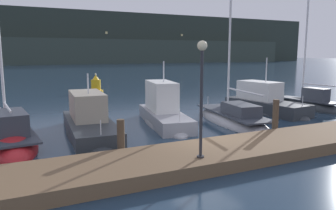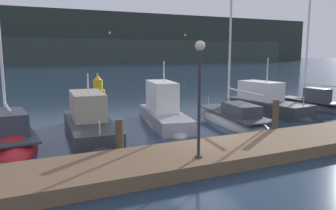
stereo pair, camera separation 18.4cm
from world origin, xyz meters
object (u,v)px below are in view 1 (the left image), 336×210
motorboat_berth_6 (265,106)px  sailboat_berth_7 (307,107)px  channel_buoy (96,85)px  motorboat_berth_4 (164,116)px  sailboat_berth_2 (8,139)px  dock_lamppost (202,80)px  sailboat_berth_5 (233,121)px  motorboat_berth_3 (90,127)px

motorboat_berth_6 → sailboat_berth_7: sailboat_berth_7 is taller
channel_buoy → motorboat_berth_4: bearing=-90.5°
sailboat_berth_2 → motorboat_berth_4: size_ratio=1.56×
sailboat_berth_2 → dock_lamppost: 9.28m
dock_lamppost → sailboat_berth_7: bearing=28.8°
sailboat_berth_5 → channel_buoy: size_ratio=5.11×
sailboat_berth_7 → dock_lamppost: (-12.91, -7.10, 2.84)m
motorboat_berth_3 → channel_buoy: motorboat_berth_3 is taller
motorboat_berth_4 → sailboat_berth_7: (10.97, 0.01, -0.28)m
motorboat_berth_3 → motorboat_berth_4: bearing=7.4°
channel_buoy → motorboat_berth_3: bearing=-104.2°
sailboat_berth_2 → motorboat_berth_4: (7.68, 0.37, 0.31)m
motorboat_berth_4 → dock_lamppost: size_ratio=1.79×
sailboat_berth_2 → dock_lamppost: bearing=-49.4°
sailboat_berth_2 → sailboat_berth_5: 11.26m
sailboat_berth_2 → sailboat_berth_7: size_ratio=1.23×
motorboat_berth_3 → motorboat_berth_4: 4.20m
sailboat_berth_2 → channel_buoy: sailboat_berth_2 is taller
channel_buoy → sailboat_berth_2: bearing=-115.0°
sailboat_berth_2 → motorboat_berth_3: 3.53m
motorboat_berth_3 → motorboat_berth_6: size_ratio=1.09×
channel_buoy → dock_lamppost: 23.73m
motorboat_berth_3 → channel_buoy: (4.31, 16.99, 0.34)m
sailboat_berth_5 → sailboat_berth_7: bearing=11.5°
sailboat_berth_7 → channel_buoy: sailboat_berth_7 is taller
sailboat_berth_2 → motorboat_berth_6: sailboat_berth_2 is taller
channel_buoy → motorboat_berth_6: bearing=-65.7°
motorboat_berth_3 → motorboat_berth_6: (11.60, 0.88, 0.05)m
motorboat_berth_3 → dock_lamppost: 7.40m
dock_lamppost → motorboat_berth_6: bearing=38.4°
motorboat_berth_6 → dock_lamppost: dock_lamppost is taller
sailboat_berth_2 → motorboat_berth_6: bearing=2.7°
motorboat_berth_4 → channel_buoy: 16.45m
motorboat_berth_6 → sailboat_berth_7: bearing=-5.2°
dock_lamppost → sailboat_berth_5: bearing=45.6°
sailboat_berth_2 → dock_lamppost: size_ratio=2.78×
motorboat_berth_6 → sailboat_berth_7: (3.53, -0.32, -0.23)m
channel_buoy → dock_lamppost: dock_lamppost is taller
motorboat_berth_3 → sailboat_berth_7: sailboat_berth_7 is taller
motorboat_berth_3 → sailboat_berth_5: size_ratio=0.76×
motorboat_berth_4 → sailboat_berth_5: size_ratio=0.72×
motorboat_berth_6 → channel_buoy: (-7.29, 16.11, 0.29)m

